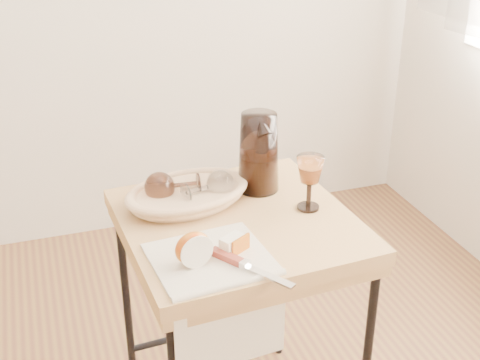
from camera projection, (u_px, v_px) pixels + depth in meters
name	position (u px, v px, depth m)	size (l,w,h in m)	color
side_table	(238.00, 331.00, 1.85)	(0.58, 0.58, 0.74)	olive
tea_towel	(210.00, 258.00, 1.51)	(0.27, 0.24, 0.01)	#FDE7BD
bread_basket	(188.00, 196.00, 1.74)	(0.31, 0.21, 0.05)	tan
goblet_lying_a	(176.00, 185.00, 1.73)	(0.13, 0.08, 0.08)	brown
goblet_lying_b	(206.00, 188.00, 1.73)	(0.12, 0.08, 0.08)	white
pitcher	(259.00, 152.00, 1.78)	(0.16, 0.24, 0.26)	black
wine_goblet	(309.00, 183.00, 1.70)	(0.07, 0.07, 0.15)	white
apple_half	(193.00, 248.00, 1.47)	(0.09, 0.05, 0.08)	#C50E02
apple_wedge	(232.00, 244.00, 1.52)	(0.06, 0.03, 0.04)	white
table_knife	(248.00, 266.00, 1.46)	(0.22, 0.02, 0.02)	silver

